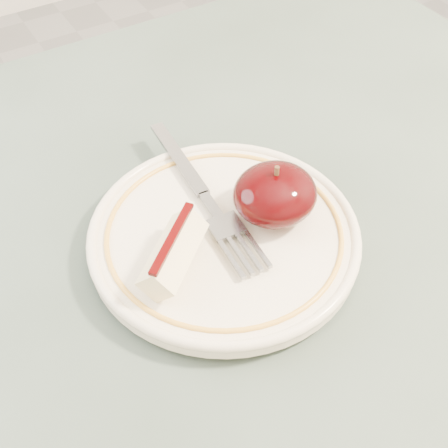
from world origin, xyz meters
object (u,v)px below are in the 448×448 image
apple_half (275,194)px  table (257,382)px  plate (224,236)px  fork (204,195)px

apple_half → table: bearing=-128.7°
plate → fork: 0.04m
plate → table: bearing=-101.4°
table → plate: (0.02, 0.08, 0.10)m
apple_half → fork: apple_half is taller
table → fork: size_ratio=4.44×
table → apple_half: (0.06, 0.08, 0.13)m
table → fork: (0.02, 0.12, 0.11)m
table → apple_half: size_ratio=12.72×
table → fork: 0.17m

